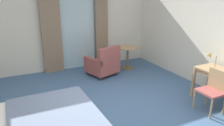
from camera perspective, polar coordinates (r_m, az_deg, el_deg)
ground at (r=4.26m, az=0.90°, el=-15.29°), size 6.11×7.28×0.10m
wall_back at (r=6.82m, az=-12.03°, el=9.97°), size 5.71×0.12×2.78m
balcony_glass_door at (r=6.84m, az=-9.49°, el=8.72°), size 1.17×0.02×2.45m
curtain_panel_left at (r=6.56m, az=-16.06°, el=8.09°), size 0.57×0.10×2.49m
curtain_panel_right at (r=7.01m, az=-2.86°, el=9.34°), size 0.41×0.10×2.49m
desk_chair at (r=4.72m, az=25.67°, el=-6.19°), size 0.40×0.47×0.87m
desk_lamp at (r=5.01m, az=25.18°, el=1.45°), size 0.27×0.24×0.42m
armchair_by_window at (r=6.21m, az=-2.36°, el=-0.27°), size 0.97×0.95×0.90m
round_cafe_table at (r=6.77m, az=4.25°, el=2.88°), size 0.72×0.72×0.72m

